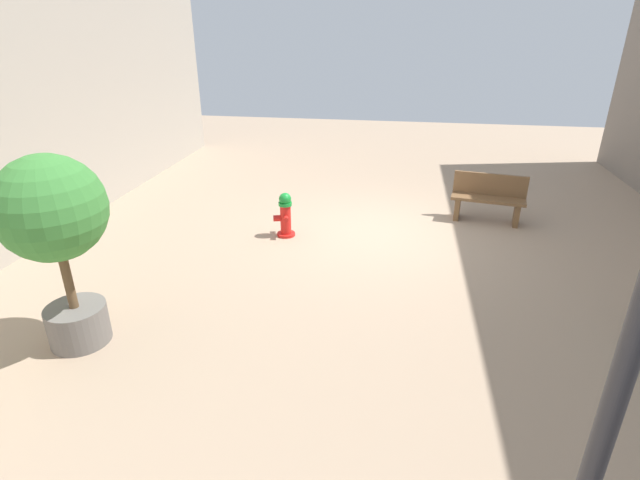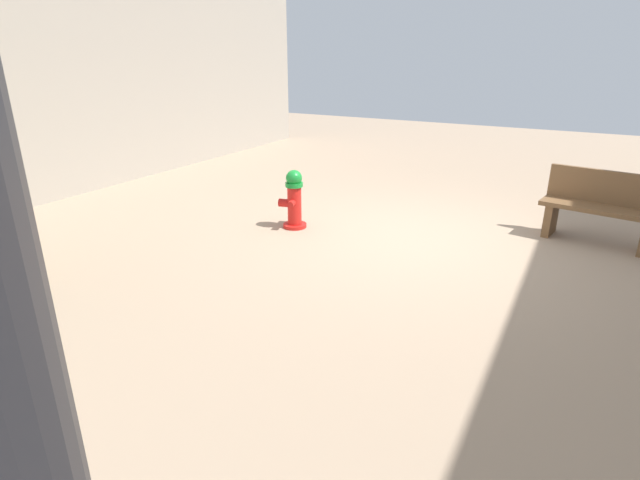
# 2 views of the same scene
# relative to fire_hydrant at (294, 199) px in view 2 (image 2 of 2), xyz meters

# --- Properties ---
(ground_plane) EXTENTS (23.40, 23.40, 0.00)m
(ground_plane) POSITION_rel_fire_hydrant_xyz_m (-1.71, -0.40, -0.42)
(ground_plane) COLOR tan
(fire_hydrant) EXTENTS (0.41, 0.43, 0.85)m
(fire_hydrant) POSITION_rel_fire_hydrant_xyz_m (0.00, 0.00, 0.00)
(fire_hydrant) COLOR red
(fire_hydrant) RESTS_ON ground_plane
(bench_near) EXTENTS (1.48, 0.67, 0.95)m
(bench_near) POSITION_rel_fire_hydrant_xyz_m (-3.86, -1.43, 0.06)
(bench_near) COLOR brown
(bench_near) RESTS_ON ground_plane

